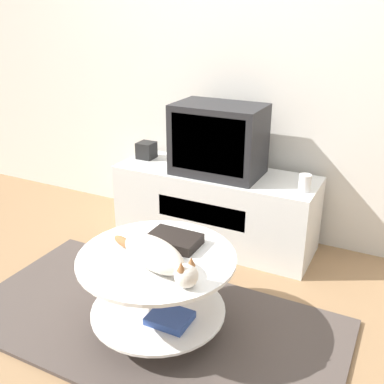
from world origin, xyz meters
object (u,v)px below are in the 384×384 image
Objects in this scene: dvd_box at (174,240)px; cat at (157,256)px; speaker at (146,150)px; tv at (219,140)px.

cat is (0.04, -0.22, 0.04)m from dvd_box.
speaker reaches higher than cat.
cat is (0.18, -1.08, -0.23)m from tv.
speaker is at bearing 174.39° from tv.
dvd_box is (0.15, -0.86, -0.27)m from tv.
cat is at bearing -80.27° from dvd_box.
tv is 0.91m from dvd_box.
tv is 1.12m from cat.
speaker is (-0.59, 0.06, -0.17)m from tv.
tv is 2.23× the size of dvd_box.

